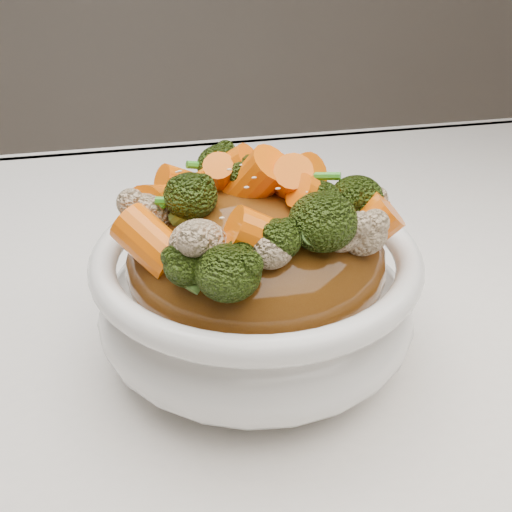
{
  "coord_description": "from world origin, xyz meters",
  "views": [
    {
      "loc": [
        -0.1,
        -0.32,
        1.01
      ],
      "look_at": [
        -0.03,
        -0.01,
        0.82
      ],
      "focal_mm": 42.0,
      "sensor_mm": 36.0,
      "label": 1
    }
  ],
  "objects": [
    {
      "name": "bowl",
      "position": [
        -0.03,
        -0.01,
        0.79
      ],
      "size": [
        0.24,
        0.24,
        0.08
      ],
      "primitive_type": null,
      "rotation": [
        0.0,
        0.0,
        0.19
      ],
      "color": "white",
      "rests_on": "tablecloth"
    },
    {
      "name": "scallions",
      "position": [
        -0.03,
        -0.01,
        0.88
      ],
      "size": [
        0.14,
        0.14,
        0.02
      ],
      "primitive_type": null,
      "rotation": [
        0.0,
        0.0,
        0.19
      ],
      "color": "green",
      "rests_on": "sauce_base"
    },
    {
      "name": "carrots",
      "position": [
        -0.03,
        -0.01,
        0.88
      ],
      "size": [
        0.19,
        0.19,
        0.05
      ],
      "primitive_type": null,
      "rotation": [
        0.0,
        0.0,
        0.19
      ],
      "color": "orange",
      "rests_on": "sauce_base"
    },
    {
      "name": "sesame_seeds",
      "position": [
        -0.03,
        -0.01,
        0.88
      ],
      "size": [
        0.17,
        0.17,
        0.01
      ],
      "primitive_type": null,
      "rotation": [
        0.0,
        0.0,
        0.19
      ],
      "color": "beige",
      "rests_on": "sauce_base"
    },
    {
      "name": "tablecloth",
      "position": [
        0.0,
        0.0,
        0.73
      ],
      "size": [
        1.2,
        0.8,
        0.04
      ],
      "primitive_type": "cube",
      "color": "white",
      "rests_on": "dining_table"
    },
    {
      "name": "cauliflower",
      "position": [
        -0.03,
        -0.01,
        0.87
      ],
      "size": [
        0.19,
        0.19,
        0.03
      ],
      "primitive_type": null,
      "rotation": [
        0.0,
        0.0,
        0.19
      ],
      "color": "tan",
      "rests_on": "sauce_base"
    },
    {
      "name": "broccoli",
      "position": [
        -0.03,
        -0.01,
        0.87
      ],
      "size": [
        0.19,
        0.19,
        0.04
      ],
      "primitive_type": null,
      "rotation": [
        0.0,
        0.0,
        0.19
      ],
      "color": "black",
      "rests_on": "sauce_base"
    },
    {
      "name": "sauce_base",
      "position": [
        -0.03,
        -0.01,
        0.82
      ],
      "size": [
        0.19,
        0.19,
        0.09
      ],
      "primitive_type": "ellipsoid",
      "rotation": [
        0.0,
        0.0,
        0.19
      ],
      "color": "#5B320F",
      "rests_on": "bowl"
    }
  ]
}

